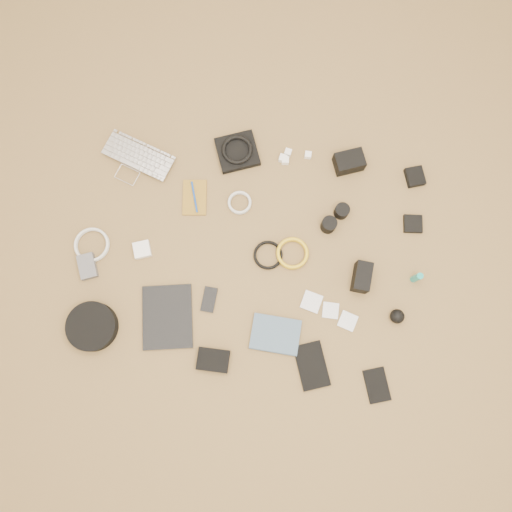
# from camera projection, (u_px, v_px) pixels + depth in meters

# --- Properties ---
(room_shell) EXTENTS (4.04, 4.04, 2.58)m
(room_shell) POSITION_uv_depth(u_px,v_px,m) (232.00, 121.00, 0.87)
(room_shell) COLOR olive
(room_shell) RESTS_ON ground
(laptop) EXTENTS (0.36, 0.30, 0.02)m
(laptop) POSITION_uv_depth(u_px,v_px,m) (134.00, 165.00, 2.16)
(laptop) COLOR silver
(laptop) RESTS_ON ground
(headphone_pouch) EXTENTS (0.22, 0.21, 0.03)m
(headphone_pouch) POSITION_uv_depth(u_px,v_px,m) (237.00, 152.00, 2.17)
(headphone_pouch) COLOR black
(headphone_pouch) RESTS_ON ground
(headphones) EXTENTS (0.15, 0.15, 0.02)m
(headphones) POSITION_uv_depth(u_px,v_px,m) (237.00, 150.00, 2.15)
(headphones) COLOR black
(headphones) RESTS_ON headphone_pouch
(charger_a) EXTENTS (0.04, 0.04, 0.03)m
(charger_a) POSITION_uv_depth(u_px,v_px,m) (283.00, 159.00, 2.16)
(charger_a) COLOR white
(charger_a) RESTS_ON ground
(charger_b) EXTENTS (0.03, 0.03, 0.03)m
(charger_b) POSITION_uv_depth(u_px,v_px,m) (285.00, 161.00, 2.16)
(charger_b) COLOR white
(charger_b) RESTS_ON ground
(charger_c) EXTENTS (0.03, 0.03, 0.03)m
(charger_c) POSITION_uv_depth(u_px,v_px,m) (308.00, 155.00, 2.17)
(charger_c) COLOR white
(charger_c) RESTS_ON ground
(charger_d) EXTENTS (0.03, 0.03, 0.03)m
(charger_d) POSITION_uv_depth(u_px,v_px,m) (288.00, 152.00, 2.17)
(charger_d) COLOR white
(charger_d) RESTS_ON ground
(dslr_camera) EXTENTS (0.14, 0.12, 0.07)m
(dslr_camera) POSITION_uv_depth(u_px,v_px,m) (349.00, 162.00, 2.14)
(dslr_camera) COLOR black
(dslr_camera) RESTS_ON ground
(lens_pouch) EXTENTS (0.10, 0.10, 0.03)m
(lens_pouch) POSITION_uv_depth(u_px,v_px,m) (415.00, 177.00, 2.15)
(lens_pouch) COLOR black
(lens_pouch) RESTS_ON ground
(notebook_olive) EXTENTS (0.12, 0.17, 0.01)m
(notebook_olive) POSITION_uv_depth(u_px,v_px,m) (195.00, 197.00, 2.14)
(notebook_olive) COLOR olive
(notebook_olive) RESTS_ON ground
(pen_blue) EXTENTS (0.05, 0.13, 0.01)m
(pen_blue) POSITION_uv_depth(u_px,v_px,m) (194.00, 197.00, 2.13)
(pen_blue) COLOR #1442A9
(pen_blue) RESTS_ON notebook_olive
(cable_white_a) EXTENTS (0.13, 0.13, 0.01)m
(cable_white_a) POSITION_uv_depth(u_px,v_px,m) (240.00, 203.00, 2.13)
(cable_white_a) COLOR silver
(cable_white_a) RESTS_ON ground
(lens_a) EXTENTS (0.07, 0.07, 0.07)m
(lens_a) POSITION_uv_depth(u_px,v_px,m) (329.00, 225.00, 2.09)
(lens_a) COLOR black
(lens_a) RESTS_ON ground
(lens_b) EXTENTS (0.07, 0.07, 0.06)m
(lens_b) POSITION_uv_depth(u_px,v_px,m) (342.00, 211.00, 2.10)
(lens_b) COLOR black
(lens_b) RESTS_ON ground
(card_reader) EXTENTS (0.08, 0.08, 0.02)m
(card_reader) POSITION_uv_depth(u_px,v_px,m) (413.00, 224.00, 2.11)
(card_reader) COLOR black
(card_reader) RESTS_ON ground
(power_brick) EXTENTS (0.09, 0.09, 0.03)m
(power_brick) POSITION_uv_depth(u_px,v_px,m) (142.00, 250.00, 2.08)
(power_brick) COLOR white
(power_brick) RESTS_ON ground
(cable_white_b) EXTENTS (0.19, 0.19, 0.01)m
(cable_white_b) POSITION_uv_depth(u_px,v_px,m) (92.00, 245.00, 2.10)
(cable_white_b) COLOR silver
(cable_white_b) RESTS_ON ground
(cable_black) EXTENTS (0.16, 0.16, 0.01)m
(cable_black) POSITION_uv_depth(u_px,v_px,m) (268.00, 255.00, 2.09)
(cable_black) COLOR black
(cable_black) RESTS_ON ground
(cable_yellow) EXTENTS (0.14, 0.14, 0.02)m
(cable_yellow) POSITION_uv_depth(u_px,v_px,m) (292.00, 254.00, 2.09)
(cable_yellow) COLOR gold
(cable_yellow) RESTS_ON ground
(flash) EXTENTS (0.07, 0.12, 0.09)m
(flash) POSITION_uv_depth(u_px,v_px,m) (362.00, 277.00, 2.03)
(flash) COLOR black
(flash) RESTS_ON ground
(lens_cleaner) EXTENTS (0.03, 0.03, 0.09)m
(lens_cleaner) POSITION_uv_depth(u_px,v_px,m) (417.00, 278.00, 2.03)
(lens_cleaner) COLOR teal
(lens_cleaner) RESTS_ON ground
(battery_charger) EXTENTS (0.10, 0.12, 0.03)m
(battery_charger) POSITION_uv_depth(u_px,v_px,m) (88.00, 266.00, 2.07)
(battery_charger) COLOR #59595E
(battery_charger) RESTS_ON ground
(tablet) EXTENTS (0.25, 0.29, 0.01)m
(tablet) POSITION_uv_depth(u_px,v_px,m) (167.00, 317.00, 2.04)
(tablet) COLOR black
(tablet) RESTS_ON ground
(phone) EXTENTS (0.06, 0.11, 0.01)m
(phone) POSITION_uv_depth(u_px,v_px,m) (209.00, 300.00, 2.05)
(phone) COLOR black
(phone) RESTS_ON ground
(filter_case_left) EXTENTS (0.09, 0.09, 0.01)m
(filter_case_left) POSITION_uv_depth(u_px,v_px,m) (311.00, 302.00, 2.05)
(filter_case_left) COLOR silver
(filter_case_left) RESTS_ON ground
(filter_case_mid) EXTENTS (0.07, 0.07, 0.01)m
(filter_case_mid) POSITION_uv_depth(u_px,v_px,m) (331.00, 310.00, 2.05)
(filter_case_mid) COLOR silver
(filter_case_mid) RESTS_ON ground
(filter_case_right) EXTENTS (0.08, 0.08, 0.01)m
(filter_case_right) POSITION_uv_depth(u_px,v_px,m) (348.00, 321.00, 2.04)
(filter_case_right) COLOR silver
(filter_case_right) RESTS_ON ground
(air_blower) EXTENTS (0.07, 0.07, 0.06)m
(air_blower) POSITION_uv_depth(u_px,v_px,m) (397.00, 316.00, 2.02)
(air_blower) COLOR black
(air_blower) RESTS_ON ground
(headphone_case) EXTENTS (0.21, 0.21, 0.06)m
(headphone_case) POSITION_uv_depth(u_px,v_px,m) (92.00, 326.00, 2.01)
(headphone_case) COLOR black
(headphone_case) RESTS_ON ground
(drive_case) EXTENTS (0.13, 0.09, 0.03)m
(drive_case) POSITION_uv_depth(u_px,v_px,m) (213.00, 360.00, 2.00)
(drive_case) COLOR black
(drive_case) RESTS_ON ground
(paperback) EXTENTS (0.20, 0.15, 0.02)m
(paperback) POSITION_uv_depth(u_px,v_px,m) (273.00, 353.00, 2.01)
(paperback) COLOR #445D74
(paperback) RESTS_ON ground
(notebook_black_a) EXTENTS (0.17, 0.21, 0.01)m
(notebook_black_a) POSITION_uv_depth(u_px,v_px,m) (312.00, 366.00, 2.00)
(notebook_black_a) COLOR black
(notebook_black_a) RESTS_ON ground
(notebook_black_b) EXTENTS (0.12, 0.15, 0.01)m
(notebook_black_b) POSITION_uv_depth(u_px,v_px,m) (377.00, 385.00, 1.99)
(notebook_black_b) COLOR black
(notebook_black_b) RESTS_ON ground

